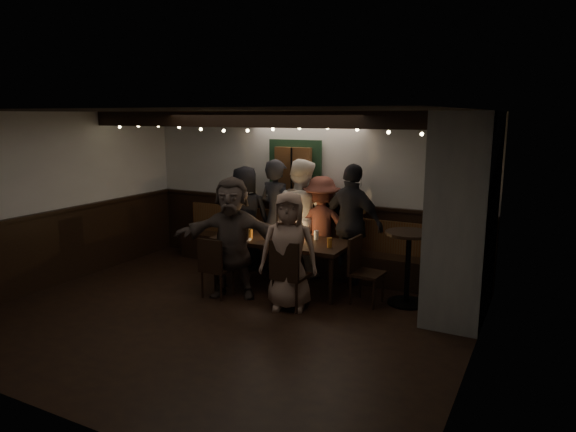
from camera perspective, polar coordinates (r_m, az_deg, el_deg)
The scene contains 13 objects.
room at distance 7.19m, azimuth 6.13°, elevation -0.74°, with size 6.02×5.01×2.62m.
dining_table at distance 7.65m, azimuth -0.71°, elevation -3.06°, with size 2.05×0.88×0.89m.
chair_near_left at distance 7.29m, azimuth -8.21°, elevation -5.36°, with size 0.40×0.40×0.87m.
chair_near_right at distance 6.79m, azimuth -0.03°, elevation -6.11°, with size 0.43×0.43×0.95m.
chair_end at distance 7.12m, azimuth 8.15°, elevation -5.55°, with size 0.44×0.44×0.92m.
high_top at distance 7.14m, azimuth 13.21°, elevation -4.64°, with size 0.64×0.64×1.01m.
person_a at distance 8.64m, azimuth -4.79°, elevation -0.13°, with size 0.84×0.55×1.72m, color black.
person_b at distance 8.39m, azimuth -1.27°, elevation 0.02°, with size 0.68×0.44×1.86m, color black.
person_c at distance 8.26m, azimuth 1.40°, elevation -0.11°, with size 0.91×0.71×1.87m, color white.
person_d at distance 8.17m, azimuth 3.70°, elevation -1.19°, with size 1.04×0.60×1.61m, color brown.
person_e at distance 7.83m, azimuth 7.16°, elevation -0.93°, with size 1.08×0.45×1.84m, color black.
person_f at distance 7.24m, azimuth -6.22°, elevation -2.40°, with size 1.59×0.51×1.72m, color #413530.
person_g at distance 6.77m, azimuth 0.09°, elevation -3.90°, with size 0.77×0.50×1.58m, color gray.
Camera 1 is at (3.62, -5.13, 2.55)m, focal length 32.00 mm.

